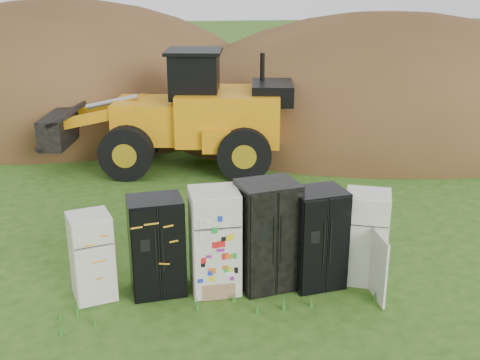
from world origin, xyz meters
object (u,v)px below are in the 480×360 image
object	(u,v)px
fridge_leftmost	(92,256)
fridge_dark_mid	(267,235)
fridge_black_side	(157,246)
wheel_loader	(166,110)
fridge_black_right	(317,238)
fridge_open_door	(366,237)
fridge_sticker	(215,241)

from	to	relation	value
fridge_leftmost	fridge_dark_mid	bearing A→B (deg)	-16.06
fridge_black_side	wheel_loader	bearing A→B (deg)	80.43
fridge_black_right	fridge_open_door	xyz separation A→B (m)	(0.91, 0.05, -0.05)
fridge_black_side	fridge_sticker	world-z (taller)	fridge_sticker
fridge_sticker	fridge_dark_mid	size ratio (longest dim) A/B	0.96
fridge_leftmost	fridge_black_side	distance (m)	1.11
fridge_sticker	fridge_dark_mid	xyz separation A→B (m)	(0.94, 0.04, 0.04)
fridge_black_side	fridge_dark_mid	bearing A→B (deg)	-8.06
fridge_black_right	fridge_open_door	distance (m)	0.92
wheel_loader	fridge_leftmost	bearing A→B (deg)	-91.83
fridge_sticker	fridge_open_door	xyz separation A→B (m)	(2.73, 0.04, -0.09)
fridge_dark_mid	fridge_sticker	bearing A→B (deg)	168.93
fridge_leftmost	wheel_loader	xyz separation A→B (m)	(1.28, 7.25, 0.91)
fridge_open_door	fridge_sticker	bearing A→B (deg)	-160.21
wheel_loader	fridge_sticker	bearing A→B (deg)	-75.26
fridge_sticker	fridge_black_side	bearing A→B (deg)	173.79
fridge_black_side	wheel_loader	size ratio (longest dim) A/B	0.25
fridge_sticker	fridge_black_right	size ratio (longest dim) A/B	1.04
fridge_sticker	fridge_open_door	size ratio (longest dim) A/B	1.10
fridge_black_side	wheel_loader	xyz separation A→B (m)	(0.18, 7.18, 0.80)
fridge_sticker	fridge_leftmost	bearing A→B (deg)	176.73
fridge_sticker	fridge_open_door	distance (m)	2.74
fridge_black_side	fridge_dark_mid	size ratio (longest dim) A/B	0.90
fridge_black_side	fridge_black_right	distance (m)	2.83
fridge_leftmost	fridge_open_door	distance (m)	4.85
fridge_leftmost	fridge_open_door	xyz separation A→B (m)	(4.84, 0.07, 0.08)
fridge_leftmost	fridge_black_side	xyz separation A→B (m)	(1.10, 0.07, 0.11)
fridge_leftmost	wheel_loader	distance (m)	7.42
fridge_black_side	fridge_open_door	world-z (taller)	fridge_black_side
fridge_dark_mid	wheel_loader	world-z (taller)	wheel_loader
fridge_dark_mid	wheel_loader	distance (m)	7.43
fridge_sticker	fridge_black_right	bearing A→B (deg)	-4.26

